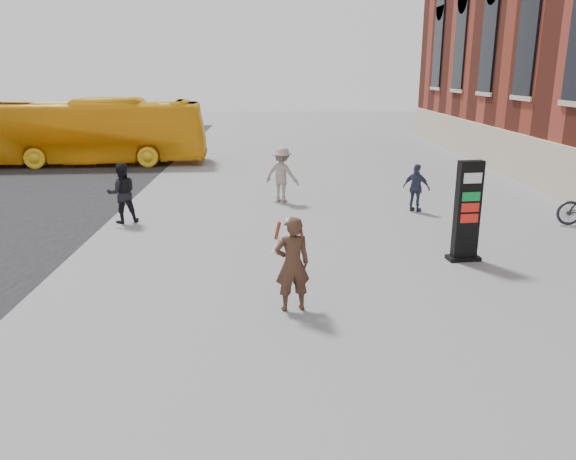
{
  "coord_description": "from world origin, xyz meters",
  "views": [
    {
      "loc": [
        -0.21,
        -10.17,
        4.2
      ],
      "look_at": [
        0.06,
        0.25,
        1.22
      ],
      "focal_mm": 35.0,
      "sensor_mm": 36.0,
      "label": 1
    }
  ],
  "objects_px": {
    "pedestrian_c": "(416,188)",
    "bus": "(87,132)",
    "info_pylon": "(467,211)",
    "pedestrian_b": "(282,174)",
    "woman": "(292,263)",
    "pedestrian_a": "(122,193)"
  },
  "relations": [
    {
      "from": "pedestrian_b",
      "to": "woman",
      "type": "bearing_deg",
      "value": 117.57
    },
    {
      "from": "pedestrian_c",
      "to": "woman",
      "type": "bearing_deg",
      "value": 98.16
    },
    {
      "from": "pedestrian_b",
      "to": "pedestrian_c",
      "type": "bearing_deg",
      "value": -172.46
    },
    {
      "from": "info_pylon",
      "to": "pedestrian_b",
      "type": "distance_m",
      "value": 7.32
    },
    {
      "from": "woman",
      "to": "pedestrian_a",
      "type": "bearing_deg",
      "value": -65.18
    },
    {
      "from": "pedestrian_a",
      "to": "pedestrian_b",
      "type": "height_order",
      "value": "pedestrian_b"
    },
    {
      "from": "bus",
      "to": "pedestrian_c",
      "type": "relative_size",
      "value": 7.3
    },
    {
      "from": "info_pylon",
      "to": "bus",
      "type": "bearing_deg",
      "value": 125.76
    },
    {
      "from": "info_pylon",
      "to": "pedestrian_b",
      "type": "bearing_deg",
      "value": 117.03
    },
    {
      "from": "pedestrian_c",
      "to": "info_pylon",
      "type": "bearing_deg",
      "value": 126.93
    },
    {
      "from": "info_pylon",
      "to": "pedestrian_a",
      "type": "xyz_separation_m",
      "value": [
        -8.63,
        3.54,
        -0.29
      ]
    },
    {
      "from": "bus",
      "to": "pedestrian_c",
      "type": "height_order",
      "value": "bus"
    },
    {
      "from": "info_pylon",
      "to": "bus",
      "type": "relative_size",
      "value": 0.21
    },
    {
      "from": "woman",
      "to": "pedestrian_b",
      "type": "xyz_separation_m",
      "value": [
        -0.05,
        8.74,
        0.01
      ]
    },
    {
      "from": "pedestrian_c",
      "to": "bus",
      "type": "bearing_deg",
      "value": 1.05
    },
    {
      "from": "bus",
      "to": "pedestrian_a",
      "type": "relative_size",
      "value": 6.27
    },
    {
      "from": "woman",
      "to": "info_pylon",
      "type": "bearing_deg",
      "value": -158.23
    },
    {
      "from": "pedestrian_c",
      "to": "pedestrian_a",
      "type": "bearing_deg",
      "value": 44.24
    },
    {
      "from": "woman",
      "to": "bus",
      "type": "relative_size",
      "value": 0.16
    },
    {
      "from": "info_pylon",
      "to": "bus",
      "type": "distance_m",
      "value": 19.02
    },
    {
      "from": "pedestrian_a",
      "to": "pedestrian_c",
      "type": "relative_size",
      "value": 1.16
    },
    {
      "from": "bus",
      "to": "pedestrian_a",
      "type": "xyz_separation_m",
      "value": [
        4.22,
        -10.47,
        -0.64
      ]
    }
  ]
}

